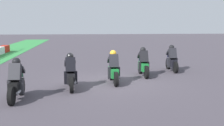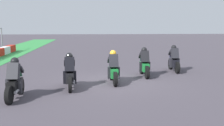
# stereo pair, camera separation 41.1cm
# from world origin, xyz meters

# --- Properties ---
(ground_plane) EXTENTS (120.00, 120.00, 0.00)m
(ground_plane) POSITION_xyz_m (0.00, 0.00, 0.00)
(ground_plane) COLOR #474149
(rider_lane_a) EXTENTS (2.04, 0.54, 1.51)m
(rider_lane_a) POSITION_xyz_m (2.73, -3.79, 0.62)
(rider_lane_a) COLOR black
(rider_lane_a) RESTS_ON ground_plane
(rider_lane_b) EXTENTS (2.04, 0.54, 1.51)m
(rider_lane_b) POSITION_xyz_m (1.41, -1.82, 0.62)
(rider_lane_b) COLOR black
(rider_lane_b) RESTS_ON ground_plane
(rider_lane_c) EXTENTS (2.04, 0.55, 1.51)m
(rider_lane_c) POSITION_xyz_m (-0.14, -0.08, 0.62)
(rider_lane_c) COLOR black
(rider_lane_c) RESTS_ON ground_plane
(rider_lane_d) EXTENTS (2.04, 0.55, 1.51)m
(rider_lane_d) POSITION_xyz_m (-1.07, 1.84, 0.62)
(rider_lane_d) COLOR black
(rider_lane_d) RESTS_ON ground_plane
(rider_lane_e) EXTENTS (2.04, 0.54, 1.51)m
(rider_lane_e) POSITION_xyz_m (-2.56, 3.69, 0.62)
(rider_lane_e) COLOR black
(rider_lane_e) RESTS_ON ground_plane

